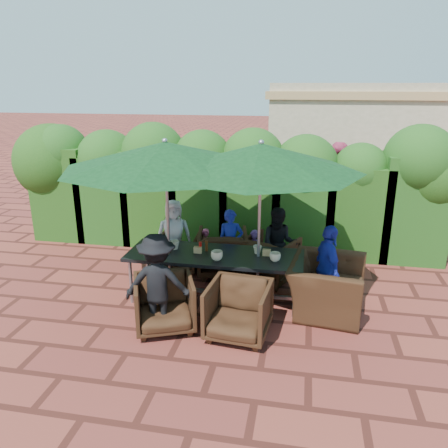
% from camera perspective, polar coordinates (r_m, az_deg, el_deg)
% --- Properties ---
extents(ground, '(80.00, 80.00, 0.00)m').
position_cam_1_polar(ground, '(6.96, -3.00, -9.40)').
color(ground, maroon).
rests_on(ground, ground).
extents(dining_table, '(2.64, 0.90, 0.75)m').
position_cam_1_polar(dining_table, '(6.59, -1.20, -4.50)').
color(dining_table, black).
rests_on(dining_table, ground).
extents(umbrella_left, '(3.02, 3.02, 2.46)m').
position_cam_1_polar(umbrella_left, '(6.31, -7.67, 8.86)').
color(umbrella_left, gray).
rests_on(umbrella_left, ground).
extents(umbrella_right, '(2.86, 2.86, 2.46)m').
position_cam_1_polar(umbrella_right, '(6.10, 4.84, 8.65)').
color(umbrella_right, gray).
rests_on(umbrella_right, ground).
extents(chair_far_left, '(0.73, 0.69, 0.71)m').
position_cam_1_polar(chair_far_left, '(7.79, -5.93, -3.54)').
color(chair_far_left, black).
rests_on(chair_far_left, ground).
extents(chair_far_mid, '(0.97, 0.93, 0.86)m').
position_cam_1_polar(chair_far_mid, '(7.57, -0.18, -3.46)').
color(chair_far_mid, black).
rests_on(chair_far_mid, ground).
extents(chair_far_right, '(1.05, 1.02, 0.83)m').
position_cam_1_polar(chair_far_right, '(7.39, 5.95, -4.24)').
color(chair_far_right, black).
rests_on(chair_far_right, ground).
extents(chair_near_left, '(1.00, 0.97, 0.80)m').
position_cam_1_polar(chair_near_left, '(6.01, -7.80, -9.91)').
color(chair_near_left, black).
rests_on(chair_near_left, ground).
extents(chair_near_right, '(0.86, 0.81, 0.81)m').
position_cam_1_polar(chair_near_right, '(5.78, 1.90, -10.89)').
color(chair_near_right, black).
rests_on(chair_near_right, ground).
extents(chair_end_right, '(0.92, 1.27, 1.03)m').
position_cam_1_polar(chair_end_right, '(6.51, 13.29, -6.87)').
color(chair_end_right, black).
rests_on(chair_end_right, ground).
extents(adult_far_left, '(0.72, 0.57, 1.28)m').
position_cam_1_polar(adult_far_left, '(7.73, -6.56, -1.48)').
color(adult_far_left, silver).
rests_on(adult_far_left, ground).
extents(adult_far_mid, '(0.48, 0.42, 1.18)m').
position_cam_1_polar(adult_far_mid, '(7.43, 0.87, -2.59)').
color(adult_far_mid, '#1E29A5').
rests_on(adult_far_mid, ground).
extents(adult_far_right, '(0.61, 0.37, 1.26)m').
position_cam_1_polar(adult_far_right, '(7.32, 7.18, -2.70)').
color(adult_far_right, black).
rests_on(adult_far_right, ground).
extents(adult_near_left, '(0.93, 0.54, 1.36)m').
position_cam_1_polar(adult_near_left, '(5.86, -8.65, -7.66)').
color(adult_near_left, black).
rests_on(adult_near_left, ground).
extents(adult_end_right, '(0.60, 0.84, 1.29)m').
position_cam_1_polar(adult_end_right, '(6.50, 13.38, -5.63)').
color(adult_end_right, '#1E29A5').
rests_on(adult_end_right, ground).
extents(child_left, '(0.30, 0.26, 0.77)m').
position_cam_1_polar(child_left, '(7.73, -2.40, -3.39)').
color(child_left, '#D84C79').
rests_on(child_left, ground).
extents(child_right, '(0.37, 0.34, 0.81)m').
position_cam_1_polar(child_right, '(7.54, 3.91, -3.79)').
color(child_right, '#7B499F').
rests_on(child_right, ground).
extents(pedestrian_a, '(1.49, 1.47, 1.65)m').
position_cam_1_polar(pedestrian_a, '(10.47, 9.96, 4.58)').
color(pedestrian_a, green).
rests_on(pedestrian_a, ground).
extents(pedestrian_b, '(0.96, 0.64, 1.90)m').
position_cam_1_polar(pedestrian_b, '(10.72, 14.30, 5.30)').
color(pedestrian_b, '#D84C79').
rests_on(pedestrian_b, ground).
extents(pedestrian_c, '(1.01, 1.10, 1.61)m').
position_cam_1_polar(pedestrian_c, '(10.79, 19.97, 4.05)').
color(pedestrian_c, gray).
rests_on(pedestrian_c, ground).
extents(cup_a, '(0.15, 0.15, 0.12)m').
position_cam_1_polar(cup_a, '(6.73, -9.80, -3.10)').
color(cup_a, beige).
rests_on(cup_a, dining_table).
extents(cup_b, '(0.14, 0.14, 0.14)m').
position_cam_1_polar(cup_b, '(6.77, -6.46, -2.73)').
color(cup_b, beige).
rests_on(cup_b, dining_table).
extents(cup_c, '(0.18, 0.18, 0.14)m').
position_cam_1_polar(cup_c, '(6.31, -0.94, -4.14)').
color(cup_c, beige).
rests_on(cup_c, dining_table).
extents(cup_d, '(0.13, 0.13, 0.12)m').
position_cam_1_polar(cup_d, '(6.58, 4.38, -3.35)').
color(cup_d, beige).
rests_on(cup_d, dining_table).
extents(cup_e, '(0.16, 0.16, 0.13)m').
position_cam_1_polar(cup_e, '(6.32, 6.68, -4.29)').
color(cup_e, beige).
rests_on(cup_e, dining_table).
extents(ketchup_bottle, '(0.04, 0.04, 0.17)m').
position_cam_1_polar(ketchup_bottle, '(6.59, -3.10, -3.05)').
color(ketchup_bottle, '#B20C0A').
rests_on(ketchup_bottle, dining_table).
extents(sauce_bottle, '(0.04, 0.04, 0.17)m').
position_cam_1_polar(sauce_bottle, '(6.65, -2.30, -2.84)').
color(sauce_bottle, '#4C230C').
rests_on(sauce_bottle, dining_table).
extents(serving_tray, '(0.35, 0.25, 0.02)m').
position_cam_1_polar(serving_tray, '(6.66, -8.62, -3.71)').
color(serving_tray, '#9A6C4A').
rests_on(serving_tray, dining_table).
extents(number_block_left, '(0.12, 0.06, 0.10)m').
position_cam_1_polar(number_block_left, '(6.59, -3.44, -3.39)').
color(number_block_left, tan).
rests_on(number_block_left, dining_table).
extents(number_block_right, '(0.12, 0.06, 0.10)m').
position_cam_1_polar(number_block_right, '(6.51, 5.60, -3.72)').
color(number_block_right, tan).
rests_on(number_block_right, dining_table).
extents(hedge_wall, '(9.10, 1.60, 2.52)m').
position_cam_1_polar(hedge_wall, '(8.67, -0.40, 5.81)').
color(hedge_wall, '#153D10').
rests_on(hedge_wall, ground).
extents(building, '(6.20, 3.08, 3.20)m').
position_cam_1_polar(building, '(13.24, 19.60, 10.03)').
color(building, beige).
rests_on(building, ground).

